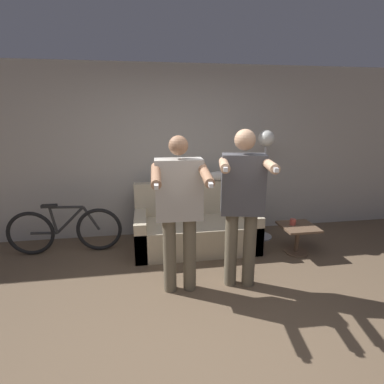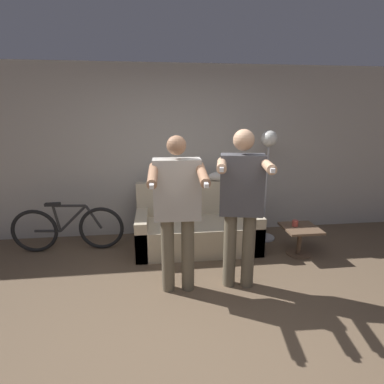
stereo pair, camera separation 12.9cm
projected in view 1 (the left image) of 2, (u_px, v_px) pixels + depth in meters
name	position (u px, v px, depth m)	size (l,w,h in m)	color
ground_plane	(209.00, 338.00, 2.62)	(16.00, 16.00, 0.00)	brown
wall_back	(176.00, 153.00, 4.64)	(10.00, 0.05, 2.60)	#B7B2A8
couch	(195.00, 228.00, 4.34)	(1.72, 0.83, 0.91)	beige
person_left	(179.00, 205.00, 3.07)	(0.56, 0.68, 1.69)	#6B604C
person_right	(243.00, 199.00, 3.17)	(0.62, 0.75, 1.75)	#6B604C
cat	(219.00, 176.00, 4.50)	(0.51, 0.13, 0.18)	silver
floor_lamp	(265.00, 159.00, 4.42)	(0.36, 0.36, 1.66)	#B2B2B7
side_table	(298.00, 233.00, 4.14)	(0.47, 0.47, 0.40)	brown
cup	(293.00, 222.00, 4.14)	(0.08, 0.08, 0.08)	#B7473D
bicycle	(65.00, 230.00, 4.14)	(1.53, 0.07, 0.71)	black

